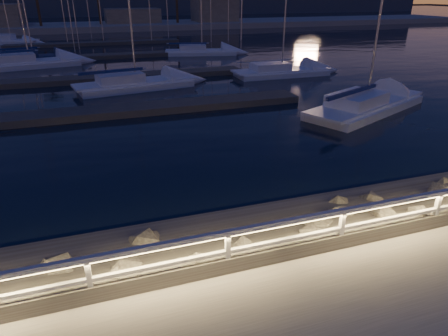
{
  "coord_description": "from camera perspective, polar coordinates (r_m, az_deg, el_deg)",
  "views": [
    {
      "loc": [
        -1.48,
        -7.07,
        5.91
      ],
      "look_at": [
        2.27,
        4.0,
        0.71
      ],
      "focal_mm": 32.0,
      "sensor_mm": 36.0,
      "label": 1
    }
  ],
  "objects": [
    {
      "name": "sailboat_h",
      "position": [
        34.52,
        7.91,
        13.58
      ],
      "size": [
        8.41,
        2.59,
        14.16
      ],
      "rotation": [
        0.0,
        0.0,
        0.0
      ],
      "color": "white",
      "rests_on": "ground"
    },
    {
      "name": "guard_rail",
      "position": [
        8.85,
        -6.15,
        -11.65
      ],
      "size": [
        44.11,
        0.12,
        1.06
      ],
      "color": "white",
      "rests_on": "ground"
    },
    {
      "name": "sailboat_l",
      "position": [
        46.32,
        -3.44,
        16.35
      ],
      "size": [
        8.34,
        4.14,
        13.6
      ],
      "rotation": [
        0.0,
        0.0,
        -0.23
      ],
      "color": "white",
      "rests_on": "ground"
    },
    {
      "name": "sailboat_k",
      "position": [
        42.25,
        -26.33,
        13.36
      ],
      "size": [
        9.6,
        4.54,
        15.73
      ],
      "rotation": [
        0.0,
        0.0,
        0.2
      ],
      "color": "white",
      "rests_on": "ground"
    },
    {
      "name": "harbor_water",
      "position": [
        38.93,
        -16.67,
        12.82
      ],
      "size": [
        400.0,
        440.0,
        0.6
      ],
      "color": "black",
      "rests_on": "ground"
    },
    {
      "name": "sailboat_c",
      "position": [
        30.06,
        -12.9,
        11.75
      ],
      "size": [
        8.95,
        4.01,
        14.69
      ],
      "rotation": [
        0.0,
        0.0,
        0.17
      ],
      "color": "white",
      "rests_on": "ground"
    },
    {
      "name": "sailboat_m",
      "position": [
        63.12,
        -28.26,
        15.75
      ],
      "size": [
        7.1,
        4.09,
        11.76
      ],
      "rotation": [
        0.0,
        0.0,
        -0.33
      ],
      "color": "white",
      "rests_on": "ground"
    },
    {
      "name": "sailboat_d",
      "position": [
        24.99,
        19.43,
        8.59
      ],
      "size": [
        9.67,
        6.25,
        15.97
      ],
      "rotation": [
        0.0,
        0.0,
        0.42
      ],
      "color": "white",
      "rests_on": "ground"
    },
    {
      "name": "riprap",
      "position": [
        11.53,
        10.24,
        -8.36
      ],
      "size": [
        38.37,
        2.84,
        1.26
      ],
      "color": "slate",
      "rests_on": "ground"
    },
    {
      "name": "sailboat_j",
      "position": [
        45.63,
        -25.82,
        14.03
      ],
      "size": [
        7.89,
        3.66,
        12.98
      ],
      "rotation": [
        0.0,
        0.0,
        0.19
      ],
      "color": "#1B264F",
      "rests_on": "ground"
    },
    {
      "name": "far_shore",
      "position": [
        81.32,
        -18.76,
        18.83
      ],
      "size": [
        160.0,
        14.0,
        5.2
      ],
      "color": "#AEA89D",
      "rests_on": "ground"
    },
    {
      "name": "floating_docks",
      "position": [
        40.1,
        -16.87,
        13.93
      ],
      "size": [
        22.0,
        36.0,
        0.4
      ],
      "color": "#5A544B",
      "rests_on": "ground"
    },
    {
      "name": "ground",
      "position": [
        9.33,
        -5.51,
        -15.45
      ],
      "size": [
        400.0,
        400.0,
        0.0
      ],
      "primitive_type": "plane",
      "color": "#AEA89D",
      "rests_on": "ground"
    }
  ]
}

